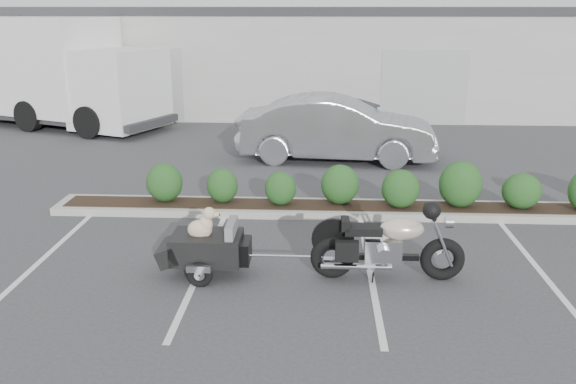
{
  "coord_description": "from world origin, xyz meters",
  "views": [
    {
      "loc": [
        0.36,
        -9.58,
        4.03
      ],
      "look_at": [
        -0.19,
        1.13,
        0.75
      ],
      "focal_mm": 38.0,
      "sensor_mm": 36.0,
      "label": 1
    }
  ],
  "objects_px": {
    "pet_trailer": "(206,246)",
    "dumpster": "(337,126)",
    "motorcycle": "(387,246)",
    "sedan": "(337,129)",
    "delivery_truck": "(57,75)"
  },
  "relations": [
    {
      "from": "sedan",
      "to": "delivery_truck",
      "type": "relative_size",
      "value": 0.63
    },
    {
      "from": "pet_trailer",
      "to": "delivery_truck",
      "type": "relative_size",
      "value": 0.22
    },
    {
      "from": "pet_trailer",
      "to": "dumpster",
      "type": "relative_size",
      "value": 0.77
    },
    {
      "from": "delivery_truck",
      "to": "pet_trailer",
      "type": "bearing_deg",
      "value": -35.96
    },
    {
      "from": "motorcycle",
      "to": "delivery_truck",
      "type": "xyz_separation_m",
      "value": [
        -10.09,
        12.11,
        1.22
      ]
    },
    {
      "from": "pet_trailer",
      "to": "delivery_truck",
      "type": "xyz_separation_m",
      "value": [
        -7.31,
        12.09,
        1.29
      ]
    },
    {
      "from": "dumpster",
      "to": "sedan",
      "type": "bearing_deg",
      "value": -115.05
    },
    {
      "from": "pet_trailer",
      "to": "dumpster",
      "type": "height_order",
      "value": "dumpster"
    },
    {
      "from": "motorcycle",
      "to": "sedan",
      "type": "height_order",
      "value": "sedan"
    },
    {
      "from": "motorcycle",
      "to": "sedan",
      "type": "relative_size",
      "value": 0.45
    },
    {
      "from": "motorcycle",
      "to": "dumpster",
      "type": "height_order",
      "value": "motorcycle"
    },
    {
      "from": "pet_trailer",
      "to": "dumpster",
      "type": "xyz_separation_m",
      "value": [
        2.24,
        8.96,
        0.2
      ]
    },
    {
      "from": "sedan",
      "to": "pet_trailer",
      "type": "bearing_deg",
      "value": 168.42
    },
    {
      "from": "delivery_truck",
      "to": "sedan",
      "type": "bearing_deg",
      "value": -2.81
    },
    {
      "from": "dumpster",
      "to": "motorcycle",
      "type": "bearing_deg",
      "value": -110.05
    }
  ]
}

